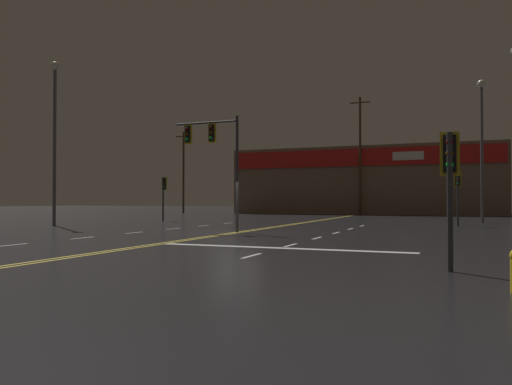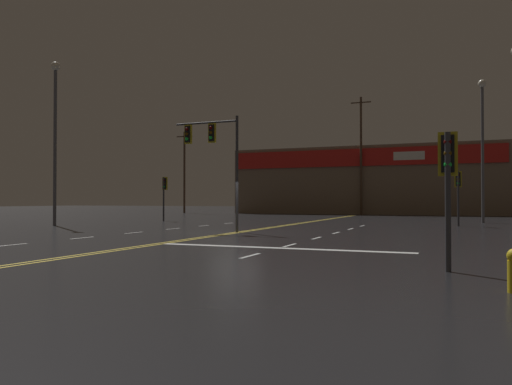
{
  "view_description": "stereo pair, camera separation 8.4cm",
  "coord_description": "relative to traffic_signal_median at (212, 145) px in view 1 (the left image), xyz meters",
  "views": [
    {
      "loc": [
        9.95,
        -22.1,
        1.57
      ],
      "look_at": [
        0.0,
        2.74,
        2.0
      ],
      "focal_mm": 35.0,
      "sensor_mm": 36.0,
      "label": 1
    },
    {
      "loc": [
        10.03,
        -22.07,
        1.57
      ],
      "look_at": [
        0.0,
        2.74,
        2.0
      ],
      "focal_mm": 35.0,
      "sensor_mm": 36.0,
      "label": 2
    }
  ],
  "objects": [
    {
      "name": "traffic_signal_corner_northeast",
      "position": [
        11.62,
        10.25,
        -1.92
      ],
      "size": [
        0.42,
        0.36,
        3.37
      ],
      "color": "#38383D",
      "rests_on": "ground"
    },
    {
      "name": "building_backdrop",
      "position": [
        1.53,
        37.69,
        -0.54
      ],
      "size": [
        30.24,
        10.23,
        7.68
      ],
      "color": "#7A6651",
      "rests_on": "ground"
    },
    {
      "name": "ground_plane",
      "position": [
        1.53,
        -0.54,
        -4.4
      ],
      "size": [
        200.0,
        200.0,
        0.0
      ],
      "primitive_type": "plane",
      "color": "black"
    },
    {
      "name": "traffic_signal_corner_southeast",
      "position": [
        11.37,
        -10.7,
        -2.12
      ],
      "size": [
        0.42,
        0.36,
        3.11
      ],
      "color": "#38383D",
      "rests_on": "ground"
    },
    {
      "name": "streetlight_far_right",
      "position": [
        13.23,
        15.78,
        1.99
      ],
      "size": [
        0.56,
        0.56,
        10.09
      ],
      "color": "#59595E",
      "rests_on": "ground"
    },
    {
      "name": "traffic_signal_corner_northwest",
      "position": [
        -9.17,
        10.01,
        -1.92
      ],
      "size": [
        0.42,
        0.36,
        3.37
      ],
      "color": "#38383D",
      "rests_on": "ground"
    },
    {
      "name": "road_markings",
      "position": [
        2.33,
        -1.69,
        -4.39
      ],
      "size": [
        13.59,
        60.0,
        0.01
      ],
      "color": "gold",
      "rests_on": "ground"
    },
    {
      "name": "utility_pole_row",
      "position": [
        2.01,
        32.22,
        1.57
      ],
      "size": [
        45.59,
        0.26,
        12.92
      ],
      "color": "#4C3828",
      "rests_on": "ground"
    },
    {
      "name": "traffic_signal_median",
      "position": [
        0.0,
        0.0,
        0.0
      ],
      "size": [
        3.54,
        0.36,
        5.8
      ],
      "color": "#38383D",
      "rests_on": "ground"
    },
    {
      "name": "streetlight_near_right",
      "position": [
        -11.81,
        1.57,
        2.1
      ],
      "size": [
        0.56,
        0.56,
        10.3
      ],
      "color": "#59595E",
      "rests_on": "ground"
    }
  ]
}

